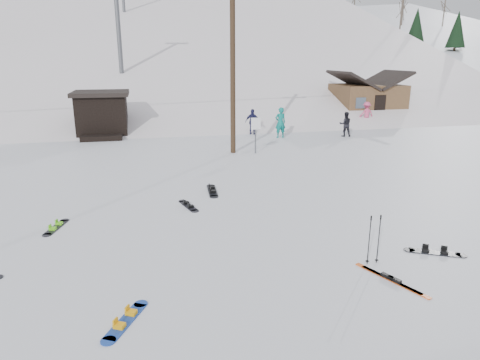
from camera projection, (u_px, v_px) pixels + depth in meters
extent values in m
plane|color=silver|center=(277.00, 301.00, 8.83)|extent=(200.00, 200.00, 0.00)
cube|color=silver|center=(164.00, 174.00, 63.70)|extent=(60.00, 85.24, 65.97)
cube|color=silver|center=(412.00, 162.00, 66.76)|extent=(45.66, 93.98, 54.59)
cylinder|color=#3A2819|center=(233.00, 64.00, 21.11)|extent=(0.26, 0.26, 9.00)
cylinder|color=#595B60|center=(256.00, 136.00, 21.97)|extent=(0.07, 0.07, 1.80)
cube|color=white|center=(256.00, 124.00, 21.75)|extent=(0.50, 0.04, 0.60)
cube|color=black|center=(103.00, 115.00, 27.10)|extent=(3.00, 3.00, 2.50)
cube|color=black|center=(101.00, 93.00, 26.72)|extent=(3.40, 3.40, 0.25)
cube|color=black|center=(102.00, 137.00, 25.72)|extent=(2.40, 1.20, 0.30)
cylinder|color=#595B60|center=(118.00, 25.00, 34.07)|extent=(0.36, 0.36, 8.00)
cube|color=brown|center=(367.00, 102.00, 34.10)|extent=(5.00, 4.00, 2.70)
cube|color=black|center=(353.00, 80.00, 33.34)|extent=(2.69, 4.40, 1.43)
cube|color=black|center=(384.00, 80.00, 33.91)|extent=(2.69, 4.40, 1.43)
cube|color=black|center=(380.00, 108.00, 32.28)|extent=(0.90, 0.06, 1.90)
cube|color=#1941A8|center=(126.00, 321.00, 8.12)|extent=(0.81, 1.20, 0.02)
cylinder|color=#1941A8|center=(141.00, 304.00, 8.68)|extent=(0.28, 0.28, 0.02)
cylinder|color=#1941A8|center=(108.00, 341.00, 7.56)|extent=(0.28, 0.28, 0.02)
cube|color=orange|center=(131.00, 312.00, 8.31)|extent=(0.25, 0.22, 0.08)
cube|color=orange|center=(119.00, 326.00, 7.90)|extent=(0.25, 0.22, 0.08)
cube|color=#BB4713|center=(394.00, 282.00, 9.55)|extent=(0.78, 1.65, 0.02)
cube|color=black|center=(395.00, 280.00, 9.53)|extent=(0.21, 0.33, 0.08)
cube|color=#BB4713|center=(388.00, 278.00, 9.69)|extent=(0.78, 1.65, 0.02)
cube|color=black|center=(388.00, 276.00, 9.67)|extent=(0.21, 0.33, 0.08)
cylinder|color=black|center=(369.00, 241.00, 10.24)|extent=(0.02, 0.02, 1.20)
cylinder|color=black|center=(367.00, 261.00, 10.40)|extent=(0.09, 0.09, 0.01)
cylinder|color=black|center=(371.00, 218.00, 10.08)|extent=(0.04, 0.04, 0.11)
cylinder|color=black|center=(379.00, 240.00, 10.30)|extent=(0.02, 0.02, 1.20)
cylinder|color=black|center=(377.00, 260.00, 10.45)|extent=(0.09, 0.09, 0.01)
cylinder|color=black|center=(381.00, 217.00, 10.14)|extent=(0.04, 0.04, 0.11)
cube|color=black|center=(188.00, 206.00, 14.37)|extent=(0.56, 1.16, 0.02)
cylinder|color=black|center=(182.00, 201.00, 14.85)|extent=(0.26, 0.26, 0.02)
cylinder|color=black|center=(195.00, 211.00, 13.90)|extent=(0.26, 0.26, 0.02)
cube|color=black|center=(186.00, 203.00, 14.53)|extent=(0.22, 0.18, 0.07)
cube|color=black|center=(191.00, 206.00, 14.19)|extent=(0.22, 0.18, 0.07)
cube|color=black|center=(56.00, 227.00, 12.57)|extent=(0.55, 1.14, 0.02)
cylinder|color=black|center=(65.00, 220.00, 13.11)|extent=(0.26, 0.26, 0.02)
cylinder|color=black|center=(47.00, 235.00, 12.04)|extent=(0.26, 0.26, 0.02)
cube|color=#62D519|center=(59.00, 223.00, 12.75)|extent=(0.21, 0.18, 0.07)
cube|color=#62D519|center=(53.00, 229.00, 12.36)|extent=(0.21, 0.18, 0.07)
cube|color=black|center=(435.00, 253.00, 10.95)|extent=(1.23, 0.82, 0.03)
cylinder|color=black|center=(461.00, 255.00, 10.80)|extent=(0.28, 0.28, 0.03)
cylinder|color=black|center=(409.00, 250.00, 11.10)|extent=(0.28, 0.28, 0.03)
cube|color=black|center=(444.00, 252.00, 10.88)|extent=(0.23, 0.25, 0.08)
cube|color=black|center=(426.00, 250.00, 10.99)|extent=(0.23, 0.25, 0.08)
cube|color=black|center=(212.00, 191.00, 15.95)|extent=(0.41, 1.38, 0.03)
cylinder|color=black|center=(211.00, 186.00, 16.60)|extent=(0.31, 0.31, 0.03)
cylinder|color=black|center=(214.00, 197.00, 15.30)|extent=(0.31, 0.31, 0.03)
cube|color=black|center=(212.00, 188.00, 16.17)|extent=(0.23, 0.18, 0.09)
cube|color=black|center=(213.00, 191.00, 15.70)|extent=(0.23, 0.18, 0.09)
imported|color=#0B7069|center=(280.00, 123.00, 26.23)|extent=(0.70, 0.48, 1.86)
imported|color=black|center=(345.00, 124.00, 26.66)|extent=(0.86, 0.74, 1.53)
imported|color=#C7466F|center=(366.00, 114.00, 31.04)|extent=(1.13, 0.69, 1.68)
imported|color=#1A1A41|center=(253.00, 122.00, 27.36)|extent=(1.03, 0.72, 1.62)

